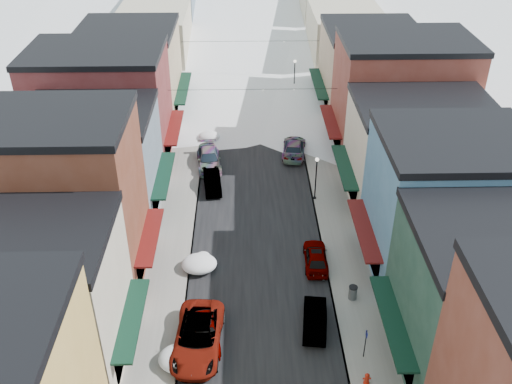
{
  "coord_description": "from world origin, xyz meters",
  "views": [
    {
      "loc": [
        -0.9,
        -11.79,
        27.21
      ],
      "look_at": [
        0.0,
        26.66,
        2.89
      ],
      "focal_mm": 40.0,
      "sensor_mm": 36.0,
      "label": 1
    }
  ],
  "objects_px": {
    "trash_can": "(353,293)",
    "streetlamp_near": "(316,173)",
    "car_green_sedan": "(315,318)",
    "car_dark_hatch": "(212,182)",
    "car_silver_sedan": "(205,330)",
    "fire_hydrant": "(367,379)",
    "car_white_suv": "(198,337)"
  },
  "relations": [
    {
      "from": "trash_can",
      "to": "streetlamp_near",
      "type": "relative_size",
      "value": 0.26
    },
    {
      "from": "trash_can",
      "to": "streetlamp_near",
      "type": "xyz_separation_m",
      "value": [
        -1.18,
        12.67,
        2.02
      ]
    },
    {
      "from": "car_green_sedan",
      "to": "car_dark_hatch",
      "type": "bearing_deg",
      "value": -59.99
    },
    {
      "from": "car_silver_sedan",
      "to": "trash_can",
      "type": "relative_size",
      "value": 4.33
    },
    {
      "from": "streetlamp_near",
      "to": "trash_can",
      "type": "bearing_deg",
      "value": -84.68
    },
    {
      "from": "car_dark_hatch",
      "to": "trash_can",
      "type": "bearing_deg",
      "value": -61.79
    },
    {
      "from": "trash_can",
      "to": "fire_hydrant",
      "type": "bearing_deg",
      "value": -92.96
    },
    {
      "from": "car_green_sedan",
      "to": "fire_hydrant",
      "type": "distance_m",
      "value": 5.36
    },
    {
      "from": "car_white_suv",
      "to": "streetlamp_near",
      "type": "relative_size",
      "value": 1.54
    },
    {
      "from": "car_white_suv",
      "to": "car_green_sedan",
      "type": "xyz_separation_m",
      "value": [
        7.43,
        1.61,
        -0.17
      ]
    },
    {
      "from": "car_white_suv",
      "to": "car_dark_hatch",
      "type": "relative_size",
      "value": 1.49
    },
    {
      "from": "car_dark_hatch",
      "to": "trash_can",
      "type": "xyz_separation_m",
      "value": [
        10.18,
        -14.76,
        -0.01
      ]
    },
    {
      "from": "car_silver_sedan",
      "to": "trash_can",
      "type": "xyz_separation_m",
      "value": [
        9.88,
        3.34,
        -0.09
      ]
    },
    {
      "from": "fire_hydrant",
      "to": "streetlamp_near",
      "type": "xyz_separation_m",
      "value": [
        -0.81,
        19.81,
        2.17
      ]
    },
    {
      "from": "car_silver_sedan",
      "to": "streetlamp_near",
      "type": "relative_size",
      "value": 1.11
    },
    {
      "from": "streetlamp_near",
      "to": "car_green_sedan",
      "type": "bearing_deg",
      "value": -96.37
    },
    {
      "from": "trash_can",
      "to": "streetlamp_near",
      "type": "distance_m",
      "value": 12.89
    },
    {
      "from": "car_green_sedan",
      "to": "trash_can",
      "type": "distance_m",
      "value": 3.73
    },
    {
      "from": "car_white_suv",
      "to": "car_dark_hatch",
      "type": "height_order",
      "value": "car_white_suv"
    },
    {
      "from": "car_white_suv",
      "to": "car_silver_sedan",
      "type": "distance_m",
      "value": 0.79
    },
    {
      "from": "car_dark_hatch",
      "to": "fire_hydrant",
      "type": "distance_m",
      "value": 23.99
    },
    {
      "from": "trash_can",
      "to": "car_white_suv",
      "type": "bearing_deg",
      "value": -158.77
    },
    {
      "from": "fire_hydrant",
      "to": "trash_can",
      "type": "xyz_separation_m",
      "value": [
        0.37,
        7.13,
        0.15
      ]
    },
    {
      "from": "car_silver_sedan",
      "to": "car_green_sedan",
      "type": "height_order",
      "value": "car_silver_sedan"
    },
    {
      "from": "fire_hydrant",
      "to": "trash_can",
      "type": "bearing_deg",
      "value": 87.04
    },
    {
      "from": "car_silver_sedan",
      "to": "fire_hydrant",
      "type": "bearing_deg",
      "value": -27.54
    },
    {
      "from": "fire_hydrant",
      "to": "streetlamp_near",
      "type": "bearing_deg",
      "value": 92.34
    },
    {
      "from": "car_dark_hatch",
      "to": "car_green_sedan",
      "type": "distance_m",
      "value": 18.65
    },
    {
      "from": "car_white_suv",
      "to": "trash_can",
      "type": "height_order",
      "value": "car_white_suv"
    },
    {
      "from": "car_dark_hatch",
      "to": "streetlamp_near",
      "type": "height_order",
      "value": "streetlamp_near"
    },
    {
      "from": "car_silver_sedan",
      "to": "trash_can",
      "type": "bearing_deg",
      "value": 12.89
    },
    {
      "from": "car_silver_sedan",
      "to": "trash_can",
      "type": "distance_m",
      "value": 10.43
    }
  ]
}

